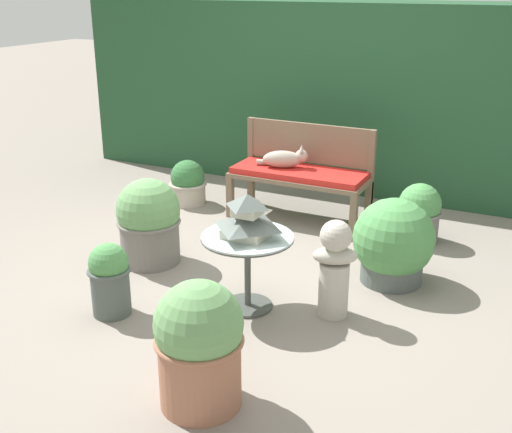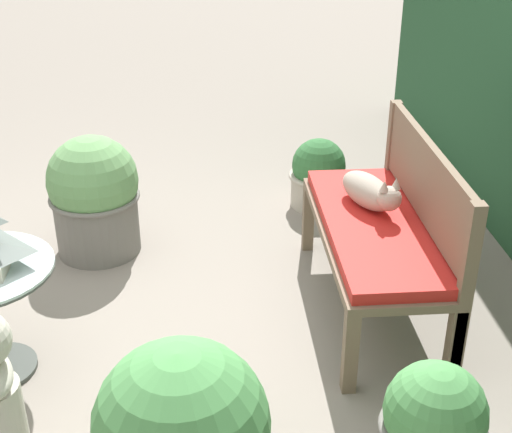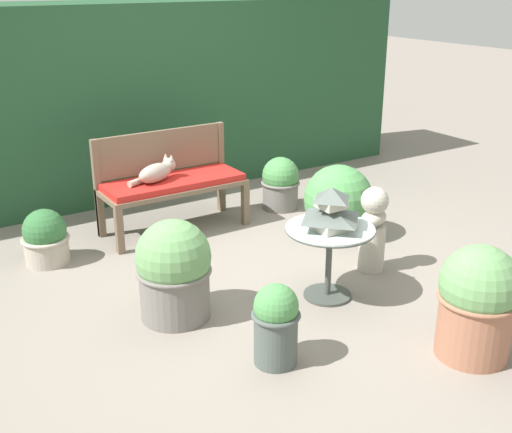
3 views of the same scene
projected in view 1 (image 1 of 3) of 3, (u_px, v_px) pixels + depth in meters
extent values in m
plane|color=gray|center=(258.00, 269.00, 5.04)|extent=(30.00, 30.00, 0.00)
cube|color=#234C2D|center=(364.00, 95.00, 6.88)|extent=(6.40, 1.02, 1.93)
cube|color=brown|center=(230.00, 197.00, 6.08)|extent=(0.06, 0.06, 0.39)
cube|color=brown|center=(353.00, 217.00, 5.57)|extent=(0.06, 0.06, 0.39)
cube|color=brown|center=(251.00, 184.00, 6.45)|extent=(0.06, 0.06, 0.39)
cube|color=brown|center=(368.00, 202.00, 5.94)|extent=(0.06, 0.06, 0.39)
cube|color=brown|center=(299.00, 177.00, 5.94)|extent=(1.28, 0.50, 0.04)
cube|color=red|center=(299.00, 172.00, 5.92)|extent=(1.23, 0.46, 0.06)
cube|color=brown|center=(251.00, 161.00, 6.38)|extent=(0.06, 0.06, 0.88)
cube|color=brown|center=(371.00, 177.00, 5.87)|extent=(0.06, 0.06, 0.88)
cube|color=brown|center=(309.00, 143.00, 6.03)|extent=(1.23, 0.04, 0.37)
ellipsoid|color=#A89989|center=(282.00, 159.00, 5.95)|extent=(0.40, 0.29, 0.16)
sphere|color=#A89989|center=(301.00, 156.00, 5.93)|extent=(0.12, 0.12, 0.12)
cone|color=#A89989|center=(302.00, 148.00, 5.93)|extent=(0.05, 0.05, 0.05)
cone|color=#A89989|center=(302.00, 149.00, 5.87)|extent=(0.05, 0.05, 0.05)
cylinder|color=#A89989|center=(267.00, 162.00, 6.04)|extent=(0.21, 0.13, 0.06)
cylinder|color=#424742|center=(248.00, 305.00, 4.46)|extent=(0.34, 0.34, 0.02)
cylinder|color=#424742|center=(248.00, 273.00, 4.37)|extent=(0.04, 0.04, 0.52)
cylinder|color=silver|center=(247.00, 237.00, 4.28)|extent=(0.62, 0.62, 0.01)
torus|color=#424742|center=(247.00, 238.00, 4.28)|extent=(0.63, 0.63, 0.02)
cube|color=beige|center=(247.00, 231.00, 4.27)|extent=(0.27, 0.27, 0.06)
pyramid|color=#56605B|center=(247.00, 221.00, 4.24)|extent=(0.37, 0.37, 0.08)
cube|color=beige|center=(247.00, 211.00, 4.22)|extent=(0.17, 0.17, 0.06)
pyramid|color=#56605B|center=(247.00, 201.00, 4.19)|extent=(0.23, 0.23, 0.09)
cylinder|color=#B7B2A3|center=(333.00, 289.00, 4.30)|extent=(0.20, 0.20, 0.38)
ellipsoid|color=#B7B2A3|center=(335.00, 256.00, 4.22)|extent=(0.34, 0.28, 0.12)
sphere|color=#B7B2A3|center=(336.00, 236.00, 4.17)|extent=(0.21, 0.21, 0.21)
cylinder|color=#4C5651|center=(111.00, 291.00, 4.32)|extent=(0.26, 0.26, 0.33)
torus|color=#4C5651|center=(109.00, 271.00, 4.27)|extent=(0.29, 0.29, 0.03)
sphere|color=#4C8E4C|center=(108.00, 263.00, 4.25)|extent=(0.27, 0.27, 0.27)
cylinder|color=slate|center=(418.00, 226.00, 5.53)|extent=(0.35, 0.35, 0.27)
torus|color=slate|center=(419.00, 213.00, 5.49)|extent=(0.38, 0.38, 0.03)
sphere|color=#4C8E4C|center=(420.00, 204.00, 5.46)|extent=(0.36, 0.36, 0.36)
cylinder|color=#4C5651|center=(391.00, 266.00, 4.81)|extent=(0.46, 0.46, 0.24)
torus|color=#4C5651|center=(392.00, 253.00, 4.77)|extent=(0.50, 0.50, 0.03)
sphere|color=#4C8E4C|center=(394.00, 238.00, 4.73)|extent=(0.61, 0.61, 0.61)
cylinder|color=#ADA393|center=(188.00, 193.00, 6.47)|extent=(0.35, 0.35, 0.22)
torus|color=#ADA393|center=(188.00, 184.00, 6.44)|extent=(0.38, 0.38, 0.03)
sphere|color=#336B38|center=(188.00, 177.00, 6.41)|extent=(0.34, 0.34, 0.34)
cylinder|color=slate|center=(150.00, 241.00, 5.12)|extent=(0.47, 0.47, 0.35)
torus|color=slate|center=(149.00, 222.00, 5.06)|extent=(0.51, 0.51, 0.03)
sphere|color=#66995B|center=(148.00, 210.00, 5.02)|extent=(0.50, 0.50, 0.50)
cylinder|color=#9E664C|center=(200.00, 371.00, 3.39)|extent=(0.44, 0.44, 0.40)
torus|color=#9E664C|center=(199.00, 340.00, 3.33)|extent=(0.47, 0.47, 0.03)
sphere|color=#66995B|center=(199.00, 324.00, 3.29)|extent=(0.47, 0.47, 0.47)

